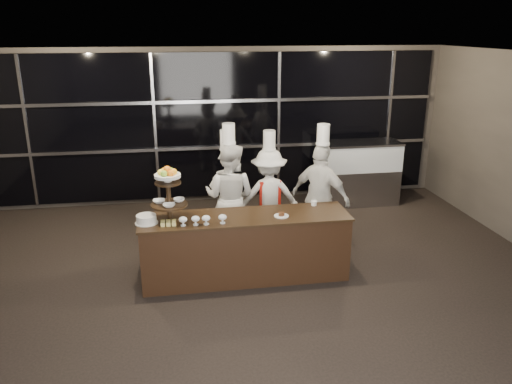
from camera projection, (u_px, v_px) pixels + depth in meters
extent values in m
plane|color=black|center=(262.00, 344.00, 5.53)|extent=(10.00, 10.00, 0.00)
plane|color=black|center=(263.00, 66.00, 4.59)|extent=(10.00, 10.00, 0.00)
plane|color=#473F38|center=(218.00, 126.00, 9.74)|extent=(9.00, 0.00, 9.00)
cube|color=black|center=(218.00, 127.00, 9.69)|extent=(8.60, 0.04, 2.80)
cube|color=#A5A5AA|center=(219.00, 147.00, 9.77)|extent=(8.60, 0.06, 0.06)
cube|color=#A5A5AA|center=(218.00, 101.00, 9.48)|extent=(8.60, 0.06, 0.06)
cube|color=#A5A5AA|center=(27.00, 133.00, 9.12)|extent=(0.05, 0.05, 2.80)
cube|color=#A5A5AA|center=(155.00, 129.00, 9.47)|extent=(0.05, 0.05, 2.80)
cube|color=#A5A5AA|center=(279.00, 125.00, 9.84)|extent=(0.05, 0.05, 2.80)
cube|color=#A5A5AA|center=(389.00, 122.00, 10.20)|extent=(0.05, 0.05, 2.80)
cube|color=black|center=(245.00, 248.00, 6.88)|extent=(2.80, 0.70, 0.90)
cube|color=black|center=(245.00, 217.00, 6.74)|extent=(2.84, 0.74, 0.03)
cylinder|color=black|center=(170.00, 219.00, 6.57)|extent=(0.24, 0.24, 0.03)
cylinder|color=black|center=(169.00, 195.00, 6.47)|extent=(0.06, 0.06, 0.70)
cylinder|color=black|center=(169.00, 205.00, 6.51)|extent=(0.48, 0.48, 0.02)
cylinder|color=black|center=(168.00, 183.00, 6.41)|extent=(0.34, 0.34, 0.02)
cylinder|color=white|center=(168.00, 180.00, 6.40)|extent=(0.10, 0.10, 0.06)
cylinder|color=white|center=(167.00, 176.00, 6.38)|extent=(0.34, 0.34, 0.04)
sphere|color=orange|center=(174.00, 172.00, 6.38)|extent=(0.09, 0.09, 0.09)
sphere|color=#85BF31|center=(170.00, 171.00, 6.44)|extent=(0.09, 0.09, 0.09)
sphere|color=orange|center=(164.00, 171.00, 6.43)|extent=(0.09, 0.09, 0.09)
sphere|color=yellow|center=(161.00, 173.00, 6.36)|extent=(0.09, 0.09, 0.09)
sphere|color=#7AA92B|center=(164.00, 174.00, 6.30)|extent=(0.09, 0.09, 0.09)
sphere|color=orange|center=(170.00, 174.00, 6.31)|extent=(0.09, 0.09, 0.09)
sphere|color=orange|center=(167.00, 169.00, 6.36)|extent=(0.09, 0.09, 0.09)
imported|color=white|center=(159.00, 201.00, 6.53)|extent=(0.16, 0.16, 0.04)
imported|color=white|center=(179.00, 200.00, 6.57)|extent=(0.15, 0.15, 0.05)
imported|color=white|center=(169.00, 205.00, 6.39)|extent=(0.16, 0.16, 0.04)
cylinder|color=silver|center=(183.00, 225.00, 6.40)|extent=(0.07, 0.07, 0.01)
cylinder|color=silver|center=(183.00, 223.00, 6.39)|extent=(0.02, 0.02, 0.05)
ellipsoid|color=silver|center=(183.00, 220.00, 6.37)|extent=(0.11, 0.11, 0.08)
ellipsoid|color=#0AC537|center=(183.00, 219.00, 6.37)|extent=(0.08, 0.08, 0.05)
cylinder|color=silver|center=(196.00, 225.00, 6.42)|extent=(0.07, 0.07, 0.01)
cylinder|color=silver|center=(196.00, 222.00, 6.41)|extent=(0.02, 0.02, 0.05)
ellipsoid|color=silver|center=(195.00, 219.00, 6.40)|extent=(0.11, 0.11, 0.08)
ellipsoid|color=#B41834|center=(195.00, 218.00, 6.39)|extent=(0.08, 0.08, 0.05)
cylinder|color=silver|center=(206.00, 224.00, 6.44)|extent=(0.07, 0.07, 0.01)
cylinder|color=silver|center=(206.00, 222.00, 6.43)|extent=(0.02, 0.02, 0.05)
ellipsoid|color=silver|center=(206.00, 218.00, 6.42)|extent=(0.11, 0.11, 0.08)
ellipsoid|color=beige|center=(206.00, 218.00, 6.41)|extent=(0.08, 0.08, 0.05)
cylinder|color=silver|center=(223.00, 223.00, 6.47)|extent=(0.07, 0.07, 0.01)
cylinder|color=silver|center=(223.00, 221.00, 6.46)|extent=(0.02, 0.02, 0.05)
ellipsoid|color=silver|center=(222.00, 217.00, 6.45)|extent=(0.11, 0.11, 0.08)
ellipsoid|color=#4D180F|center=(222.00, 217.00, 6.45)|extent=(0.08, 0.08, 0.05)
cylinder|color=white|center=(147.00, 223.00, 6.48)|extent=(0.30, 0.30, 0.01)
cylinder|color=white|center=(146.00, 219.00, 6.47)|extent=(0.26, 0.26, 0.10)
cube|color=#E6D670|center=(163.00, 224.00, 6.37)|extent=(0.06, 0.06, 0.05)
cube|color=#E6D670|center=(168.00, 224.00, 6.38)|extent=(0.06, 0.06, 0.05)
cube|color=#E6D670|center=(174.00, 224.00, 6.39)|extent=(0.05, 0.06, 0.05)
cube|color=#E6D670|center=(163.00, 222.00, 6.43)|extent=(0.06, 0.06, 0.05)
cube|color=#E6D670|center=(168.00, 222.00, 6.44)|extent=(0.06, 0.06, 0.05)
cube|color=#E6D670|center=(174.00, 222.00, 6.45)|extent=(0.05, 0.06, 0.05)
cylinder|color=white|center=(281.00, 216.00, 6.71)|extent=(0.20, 0.20, 0.01)
cylinder|color=#4C2814|center=(281.00, 214.00, 6.70)|extent=(0.08, 0.08, 0.04)
cylinder|color=white|center=(314.00, 203.00, 7.11)|extent=(0.08, 0.08, 0.07)
cube|color=#A5A5AA|center=(358.00, 186.00, 9.87)|extent=(1.49, 0.64, 0.70)
cube|color=silver|center=(360.00, 157.00, 9.68)|extent=(1.49, 0.64, 0.50)
cube|color=#FFC67F|center=(360.00, 157.00, 9.68)|extent=(1.39, 0.53, 0.40)
cube|color=#A5A5AA|center=(361.00, 143.00, 9.59)|extent=(1.52, 0.66, 0.04)
imported|color=white|center=(227.00, 199.00, 7.76)|extent=(0.66, 0.53, 1.59)
cylinder|color=white|center=(226.00, 140.00, 7.47)|extent=(0.19, 0.19, 0.30)
cylinder|color=white|center=(227.00, 149.00, 7.51)|extent=(0.21, 0.21, 0.03)
imported|color=silver|center=(230.00, 197.00, 7.69)|extent=(1.03, 0.95, 1.70)
cylinder|color=white|center=(229.00, 133.00, 7.37)|extent=(0.19, 0.19, 0.30)
cylinder|color=white|center=(229.00, 143.00, 7.42)|extent=(0.21, 0.21, 0.03)
imported|color=silver|center=(269.00, 196.00, 7.99)|extent=(1.02, 0.62, 1.53)
cylinder|color=white|center=(269.00, 140.00, 7.70)|extent=(0.19, 0.19, 0.30)
cylinder|color=white|center=(269.00, 149.00, 7.75)|extent=(0.21, 0.21, 0.03)
cube|color=#B5170D|center=(270.00, 198.00, 7.88)|extent=(0.34, 0.03, 0.57)
imported|color=white|center=(320.00, 198.00, 7.67)|extent=(0.98, 1.00, 1.69)
cylinder|color=white|center=(323.00, 134.00, 7.36)|extent=(0.19, 0.19, 0.30)
cylinder|color=white|center=(323.00, 144.00, 7.40)|extent=(0.21, 0.21, 0.03)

